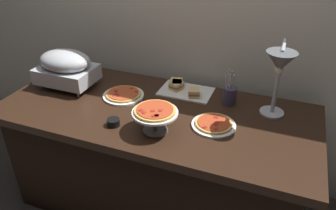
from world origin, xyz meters
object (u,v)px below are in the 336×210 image
pizza_plate_raised_stand (155,114)px  sandwich_platter (183,89)px  heat_lamp (279,68)px  utensil_holder (229,95)px  sauce_cup_near (113,122)px  pizza_plate_center (214,124)px  chafing_dish (66,67)px  pizza_plate_front (123,95)px

pizza_plate_raised_stand → sandwich_platter: 0.49m
heat_lamp → utensil_holder: heat_lamp is taller
sauce_cup_near → utensil_holder: size_ratio=0.31×
pizza_plate_center → chafing_dish: bearing=173.5°
chafing_dish → pizza_plate_front: size_ratio=1.41×
pizza_plate_front → chafing_dish: bearing=-179.5°
pizza_plate_raised_stand → sauce_cup_near: bearing=-171.8°
pizza_plate_center → sandwich_platter: sandwich_platter is taller
pizza_plate_raised_stand → sandwich_platter: pizza_plate_raised_stand is taller
sandwich_platter → sauce_cup_near: bearing=-113.8°
heat_lamp → sauce_cup_near: size_ratio=6.45×
sauce_cup_near → utensil_holder: (0.54, 0.47, 0.04)m
heat_lamp → sauce_cup_near: bearing=-159.5°
pizza_plate_front → pizza_plate_center: same height
heat_lamp → sandwich_platter: heat_lamp is taller
heat_lamp → pizza_plate_front: size_ratio=1.74×
sauce_cup_near → utensil_holder: 0.72m
chafing_dish → pizza_plate_center: (1.04, -0.12, -0.13)m
chafing_dish → pizza_plate_center: bearing=-6.5°
pizza_plate_front → sauce_cup_near: bearing=-71.3°
pizza_plate_front → sauce_cup_near: sauce_cup_near is taller
heat_lamp → sandwich_platter: (-0.58, 0.22, -0.33)m
heat_lamp → pizza_plate_raised_stand: (-0.57, -0.27, -0.24)m
chafing_dish → sauce_cup_near: 0.62m
chafing_dish → pizza_plate_raised_stand: bearing=-20.1°
pizza_plate_center → heat_lamp: bearing=20.6°
chafing_dish → utensil_holder: bearing=8.5°
pizza_plate_center → sandwich_platter: bearing=131.9°
chafing_dish → pizza_plate_center: size_ratio=1.51×
chafing_dish → sandwich_platter: 0.79m
sauce_cup_near → chafing_dish: bearing=149.1°
chafing_dish → pizza_plate_raised_stand: 0.81m
chafing_dish → sauce_cup_near: bearing=-30.9°
pizza_plate_center → pizza_plate_raised_stand: size_ratio=1.00×
sauce_cup_near → pizza_plate_front: bearing=108.7°
pizza_plate_front → pizza_plate_raised_stand: bearing=-39.3°
pizza_plate_raised_stand → sandwich_platter: bearing=91.0°
utensil_holder → heat_lamp: bearing=-33.3°
pizza_plate_raised_stand → utensil_holder: 0.54m
chafing_dish → sauce_cup_near: size_ratio=5.23×
pizza_plate_front → pizza_plate_raised_stand: 0.46m
sauce_cup_near → utensil_holder: bearing=41.0°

